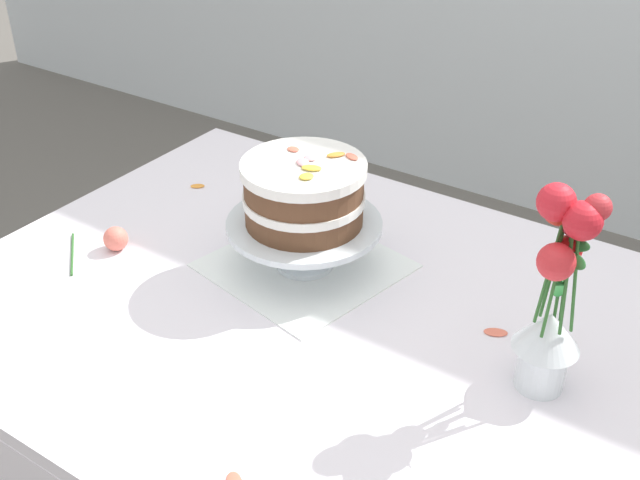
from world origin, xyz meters
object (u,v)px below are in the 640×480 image
cake_stand (304,229)px  flower_vase (556,294)px  layer_cake (304,192)px  dining_table (328,361)px  fallen_rose (114,239)px

cake_stand → flower_vase: (0.49, -0.07, 0.09)m
cake_stand → layer_cake: size_ratio=1.28×
cake_stand → layer_cake: (0.00, 0.00, 0.08)m
dining_table → cake_stand: size_ratio=4.83×
dining_table → flower_vase: bearing=7.4°
cake_stand → layer_cake: 0.08m
cake_stand → flower_vase: 0.50m
cake_stand → flower_vase: bearing=-8.3°
cake_stand → fallen_rose: (-0.34, -0.16, -0.06)m
layer_cake → flower_vase: bearing=-8.3°
dining_table → fallen_rose: fallen_rose is taller
layer_cake → flower_vase: 0.50m
dining_table → layer_cake: bearing=138.2°
layer_cake → fallen_rose: bearing=-155.2°
fallen_rose → dining_table: bearing=5.0°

